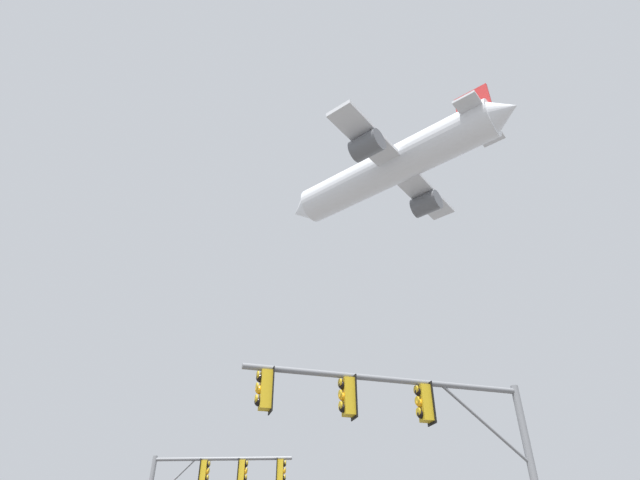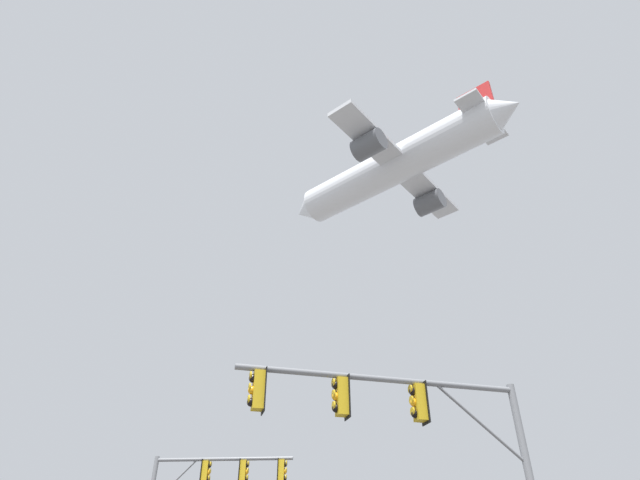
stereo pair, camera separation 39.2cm
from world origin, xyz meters
TOP-DOWN VIEW (x-y plane):
  - signal_pole_near at (2.58, 5.88)m, footprint 7.49×1.41m
  - airplane at (9.24, 26.70)m, footprint 18.54×18.71m

SIDE VIEW (x-z plane):
  - signal_pole_near at x=2.58m, z-range 1.62..7.28m
  - airplane at x=9.24m, z-range 28.76..35.15m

